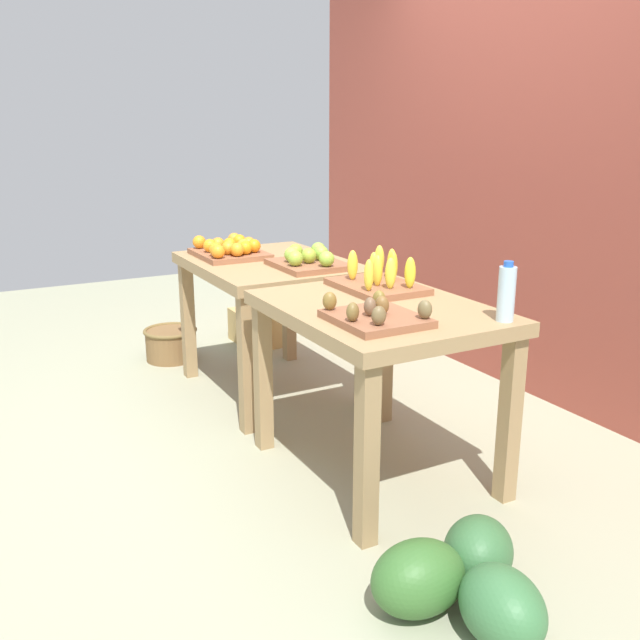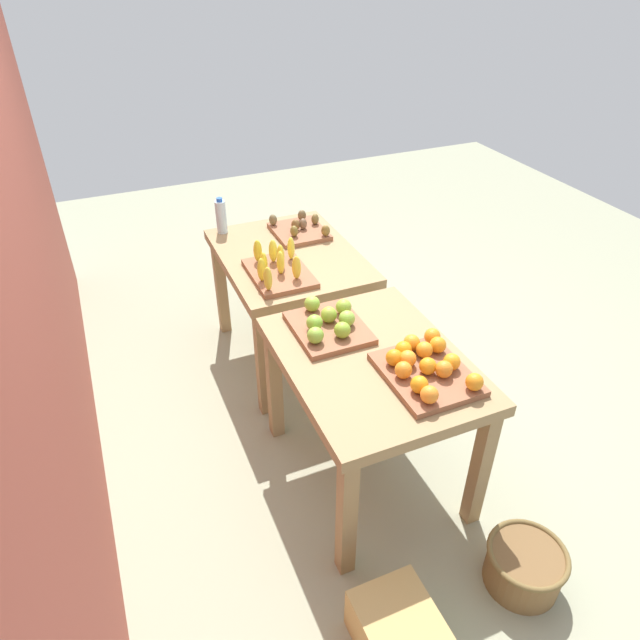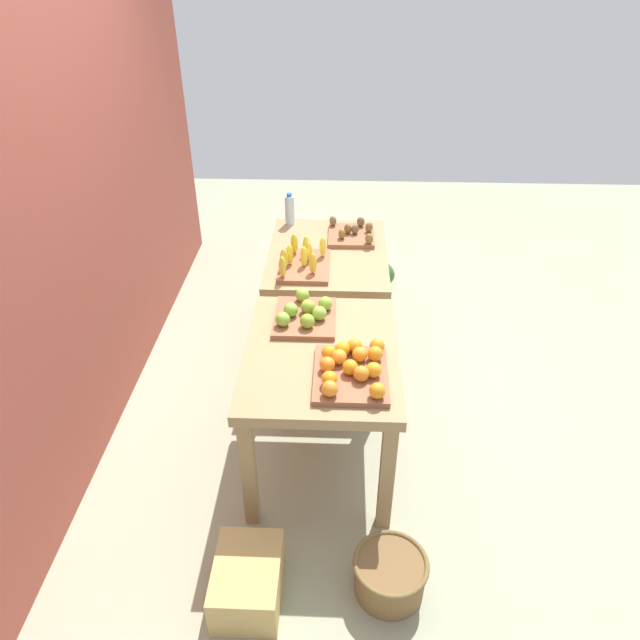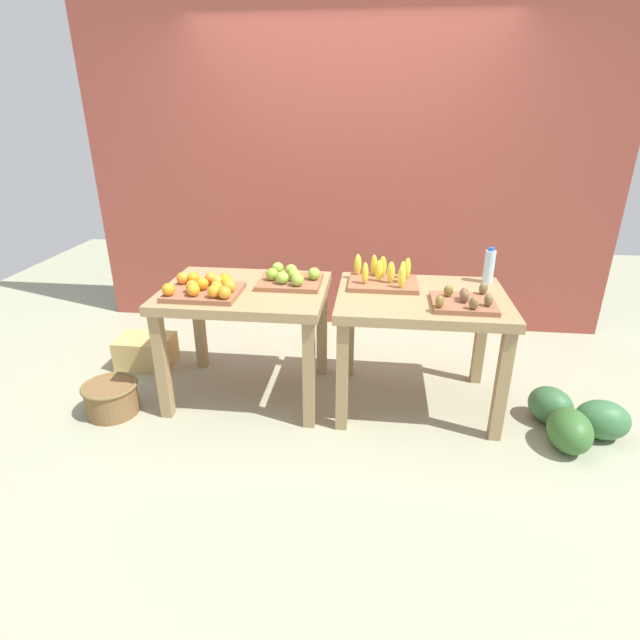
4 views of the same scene
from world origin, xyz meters
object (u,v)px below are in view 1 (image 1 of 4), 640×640
object	(u,v)px
apple_bin	(308,260)
cardboard_produce_box	(258,327)
kiwi_bin	(375,315)
watermelon_pile	(464,579)
water_bottle	(506,293)
display_table_right	(379,331)
wicker_basket	(171,343)
orange_bin	(230,249)
banana_crate	(379,279)
display_table_left	(270,280)

from	to	relation	value
apple_bin	cardboard_produce_box	size ratio (longest dim) A/B	1.02
kiwi_bin	watermelon_pile	size ratio (longest dim) A/B	0.59
apple_bin	watermelon_pile	size ratio (longest dim) A/B	0.66
apple_bin	water_bottle	bearing A→B (deg)	8.50
display_table_right	wicker_basket	bearing A→B (deg)	-169.81
orange_bin	kiwi_bin	xyz separation A→B (m)	(1.54, -0.01, -0.02)
banana_crate	watermelon_pile	bearing A→B (deg)	-19.71
orange_bin	watermelon_pile	world-z (taller)	orange_bin
kiwi_bin	water_bottle	world-z (taller)	water_bottle
display_table_left	banana_crate	distance (m)	0.91
banana_crate	kiwi_bin	distance (m)	0.56
display_table_right	watermelon_pile	bearing A→B (deg)	-16.02
banana_crate	kiwi_bin	size ratio (longest dim) A/B	1.21
cardboard_produce_box	apple_bin	bearing A→B (deg)	-9.69
orange_bin	kiwi_bin	size ratio (longest dim) A/B	1.23
orange_bin	banana_crate	size ratio (longest dim) A/B	1.02
kiwi_bin	cardboard_produce_box	size ratio (longest dim) A/B	0.91
display_table_right	cardboard_produce_box	bearing A→B (deg)	171.50
wicker_basket	display_table_left	bearing A→B (deg)	22.92
banana_crate	kiwi_bin	xyz separation A→B (m)	(0.46, -0.32, -0.02)
cardboard_produce_box	orange_bin	bearing A→B (deg)	-33.40
display_table_right	banana_crate	bearing A→B (deg)	147.57
display_table_left	orange_bin	bearing A→B (deg)	-142.41
kiwi_bin	water_bottle	size ratio (longest dim) A/B	1.55
display_table_left	kiwi_bin	distance (m)	1.36
display_table_left	display_table_right	size ratio (longest dim) A/B	1.00
watermelon_pile	wicker_basket	distance (m)	2.88
display_table_left	apple_bin	distance (m)	0.33
display_table_right	cardboard_produce_box	xyz separation A→B (m)	(-2.01, 0.30, -0.54)
apple_bin	banana_crate	size ratio (longest dim) A/B	0.92
kiwi_bin	cardboard_produce_box	bearing A→B (deg)	168.27
display_table_right	apple_bin	size ratio (longest dim) A/B	2.56
display_table_left	water_bottle	world-z (taller)	water_bottle
water_bottle	watermelon_pile	distance (m)	1.07
display_table_left	water_bottle	xyz separation A→B (m)	(1.56, 0.29, 0.22)
display_table_right	orange_bin	world-z (taller)	orange_bin
display_table_left	display_table_right	distance (m)	1.12
kiwi_bin	cardboard_produce_box	xyz separation A→B (m)	(-2.23, 0.46, -0.69)
display_table_left	watermelon_pile	size ratio (longest dim) A/B	1.69
cardboard_produce_box	watermelon_pile	bearing A→B (deg)	-10.93
apple_bin	watermelon_pile	world-z (taller)	apple_bin
wicker_basket	water_bottle	bearing A→B (deg)	15.05
banana_crate	wicker_basket	distance (m)	1.92
display_table_left	banana_crate	xyz separation A→B (m)	(0.88, 0.15, 0.16)
kiwi_bin	cardboard_produce_box	distance (m)	2.38
apple_bin	cardboard_produce_box	world-z (taller)	apple_bin
wicker_basket	kiwi_bin	bearing A→B (deg)	4.91
display_table_right	apple_bin	world-z (taller)	apple_bin
cardboard_produce_box	banana_crate	bearing A→B (deg)	-4.79
water_bottle	wicker_basket	world-z (taller)	water_bottle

